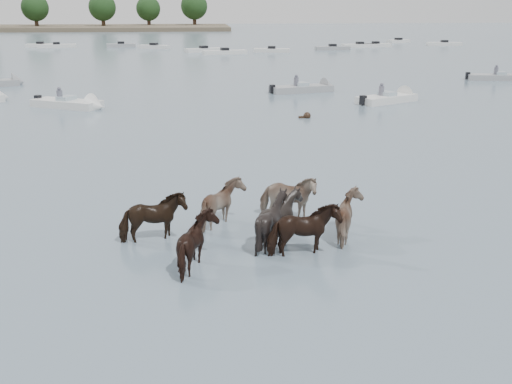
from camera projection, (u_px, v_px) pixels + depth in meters
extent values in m
plane|color=slate|center=(157.00, 253.00, 15.42)|extent=(400.00, 400.00, 0.00)
imported|color=black|center=(153.00, 220.00, 16.01)|extent=(2.00, 1.31, 1.55)
imported|color=#886C5C|center=(224.00, 206.00, 17.14)|extent=(1.49, 1.67, 1.51)
imported|color=black|center=(280.00, 219.00, 16.07)|extent=(1.46, 1.31, 1.57)
imported|color=#9D876B|center=(288.00, 199.00, 17.78)|extent=(1.99, 1.35, 1.54)
imported|color=black|center=(200.00, 246.00, 14.34)|extent=(1.50, 1.68, 1.51)
imported|color=black|center=(272.00, 223.00, 15.71)|extent=(1.76, 1.65, 1.60)
imported|color=black|center=(303.00, 233.00, 15.07)|extent=(1.99, 1.19, 1.58)
imported|color=#886E5C|center=(352.00, 218.00, 16.21)|extent=(1.47, 1.64, 1.48)
sphere|color=black|center=(307.00, 116.00, 33.80)|extent=(0.44, 0.44, 0.44)
cube|color=black|center=(303.00, 118.00, 33.81)|extent=(0.50, 0.22, 0.18)
cone|color=silver|center=(2.00, 98.00, 39.91)|extent=(1.61, 1.83, 1.60)
cube|color=silver|center=(67.00, 104.00, 37.27)|extent=(4.86, 3.59, 0.55)
cone|color=silver|center=(97.00, 106.00, 36.44)|extent=(1.54, 1.84, 1.60)
cube|color=#99ADB7|center=(66.00, 99.00, 37.16)|extent=(1.23, 1.36, 0.35)
cube|color=black|center=(38.00, 100.00, 38.06)|extent=(0.47, 0.47, 0.60)
cylinder|color=#595966|center=(60.00, 96.00, 37.06)|extent=(0.36, 0.36, 0.70)
sphere|color=#595966|center=(59.00, 89.00, 36.93)|extent=(0.24, 0.24, 0.24)
cube|color=gray|center=(301.00, 89.00, 43.89)|extent=(5.01, 2.80, 0.55)
cone|color=gray|center=(329.00, 88.00, 44.70)|extent=(1.29, 1.78, 1.60)
cube|color=#99ADB7|center=(301.00, 85.00, 43.78)|extent=(1.07, 1.29, 0.35)
cube|color=black|center=(272.00, 89.00, 43.03)|extent=(0.43, 0.43, 0.60)
cylinder|color=#595966|center=(296.00, 82.00, 43.68)|extent=(0.36, 0.36, 0.70)
sphere|color=#595966|center=(296.00, 76.00, 43.54)|extent=(0.24, 0.24, 0.24)
cube|color=silver|center=(387.00, 99.00, 39.18)|extent=(4.67, 3.57, 0.55)
cone|color=silver|center=(409.00, 97.00, 40.39)|extent=(1.57, 1.84, 1.60)
cube|color=#99ADB7|center=(387.00, 94.00, 39.07)|extent=(1.24, 1.37, 0.35)
cube|color=black|center=(363.00, 100.00, 37.92)|extent=(0.48, 0.48, 0.60)
cylinder|color=#595966|center=(381.00, 91.00, 38.97)|extent=(0.36, 0.36, 0.70)
sphere|color=#595966|center=(382.00, 85.00, 38.84)|extent=(0.24, 0.24, 0.24)
cube|color=gray|center=(500.00, 78.00, 50.93)|extent=(5.71, 2.56, 0.55)
cube|color=#99ADB7|center=(500.00, 74.00, 50.83)|extent=(0.99, 1.25, 0.35)
cube|color=black|center=(468.00, 76.00, 51.10)|extent=(0.41, 0.41, 0.60)
cylinder|color=#595966|center=(496.00, 71.00, 50.73)|extent=(0.36, 0.36, 0.70)
sphere|color=#595966|center=(497.00, 66.00, 50.59)|extent=(0.24, 0.24, 0.24)
cone|color=gray|center=(19.00, 82.00, 47.92)|extent=(1.44, 1.82, 1.60)
cube|color=silver|center=(40.00, 46.00, 90.49)|extent=(4.25, 1.66, 0.60)
cube|color=black|center=(40.00, 43.00, 90.37)|extent=(1.04, 1.04, 0.50)
cube|color=silver|center=(57.00, 46.00, 89.43)|extent=(5.97, 2.59, 0.60)
cube|color=black|center=(56.00, 44.00, 89.32)|extent=(1.17, 1.17, 0.50)
cube|color=gray|center=(121.00, 46.00, 90.88)|extent=(4.57, 2.26, 0.60)
cube|color=black|center=(121.00, 43.00, 90.76)|extent=(1.16, 1.16, 0.50)
cube|color=silver|center=(154.00, 47.00, 87.59)|extent=(4.90, 3.08, 0.60)
cube|color=black|center=(154.00, 45.00, 87.47)|extent=(1.29, 1.29, 0.50)
cube|color=silver|center=(204.00, 50.00, 81.34)|extent=(5.43, 3.50, 0.60)
cube|color=black|center=(204.00, 48.00, 81.22)|extent=(1.32, 1.32, 0.50)
cube|color=silver|center=(225.00, 53.00, 77.57)|extent=(6.11, 2.65, 0.60)
cube|color=black|center=(225.00, 50.00, 77.45)|extent=(1.18, 1.18, 0.50)
cube|color=silver|center=(272.00, 51.00, 80.64)|extent=(5.18, 2.56, 0.60)
cube|color=black|center=(272.00, 48.00, 80.52)|extent=(1.20, 1.20, 0.50)
cube|color=gray|center=(332.00, 48.00, 85.11)|extent=(5.11, 1.82, 0.60)
cube|color=black|center=(333.00, 46.00, 84.99)|extent=(1.06, 1.06, 0.50)
cube|color=silver|center=(360.00, 46.00, 90.30)|extent=(5.82, 2.48, 0.60)
cube|color=black|center=(360.00, 43.00, 90.18)|extent=(1.16, 1.16, 0.50)
cube|color=silver|center=(375.00, 45.00, 91.19)|extent=(4.88, 1.64, 0.60)
cube|color=black|center=(376.00, 43.00, 91.07)|extent=(1.03, 1.03, 0.50)
cube|color=silver|center=(398.00, 42.00, 100.95)|extent=(4.50, 3.02, 0.60)
cube|color=black|center=(398.00, 39.00, 100.83)|extent=(1.31, 1.31, 0.50)
cube|color=silver|center=(444.00, 44.00, 94.39)|extent=(5.60, 2.09, 0.60)
cube|color=black|center=(444.00, 42.00, 94.28)|extent=(1.10, 1.10, 0.50)
cylinder|color=#382619|center=(37.00, 24.00, 152.93)|extent=(1.00, 1.00, 3.13)
sphere|color=black|center=(35.00, 8.00, 151.68)|extent=(6.96, 6.96, 6.96)
cylinder|color=#382619|center=(104.00, 24.00, 154.21)|extent=(1.00, 1.00, 3.19)
sphere|color=black|center=(102.00, 7.00, 152.93)|extent=(7.10, 7.10, 7.10)
cylinder|color=#382619|center=(149.00, 23.00, 161.26)|extent=(1.00, 1.00, 2.97)
sphere|color=black|center=(148.00, 9.00, 160.06)|extent=(6.60, 6.60, 6.60)
cylinder|color=#382619|center=(195.00, 22.00, 164.23)|extent=(1.00, 1.00, 3.33)
sphere|color=black|center=(194.00, 6.00, 162.89)|extent=(7.40, 7.40, 7.40)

